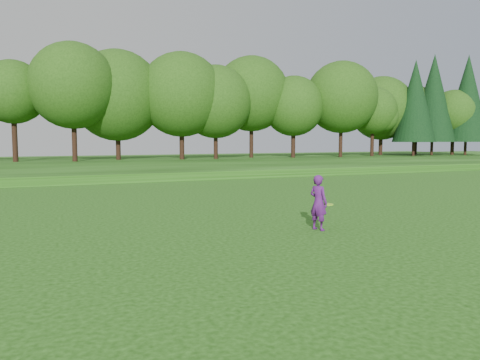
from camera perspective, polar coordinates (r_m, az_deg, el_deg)
name	(u,v)px	position (r m, az deg, el deg)	size (l,w,h in m)	color
ground	(260,244)	(13.01, 2.44, -7.81)	(140.00, 140.00, 0.00)	#173C0B
berm	(105,166)	(45.85, -16.13, 1.68)	(130.00, 30.00, 0.60)	#173C0B
walking_path	(131,181)	(32.05, -13.10, -0.17)	(130.00, 1.60, 0.04)	gray
treeline	(98,86)	(50.02, -16.92, 10.88)	(104.00, 7.00, 15.00)	#1C410F
woman	(318,203)	(15.00, 9.55, -2.73)	(0.74, 0.75, 1.76)	#541768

